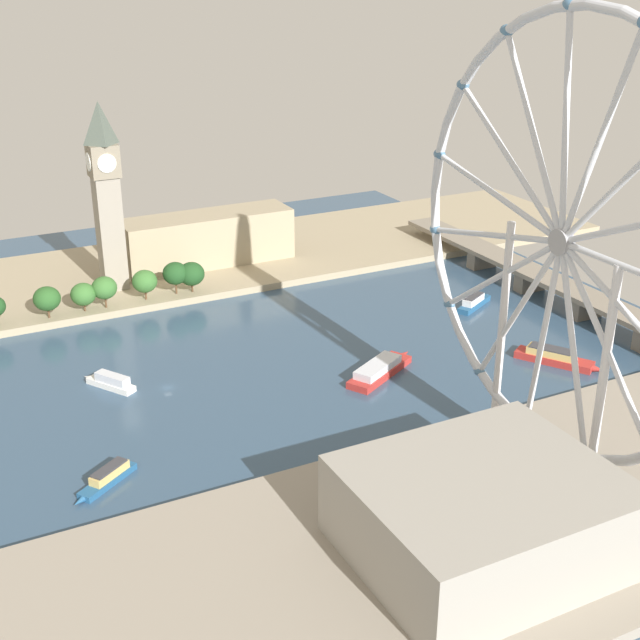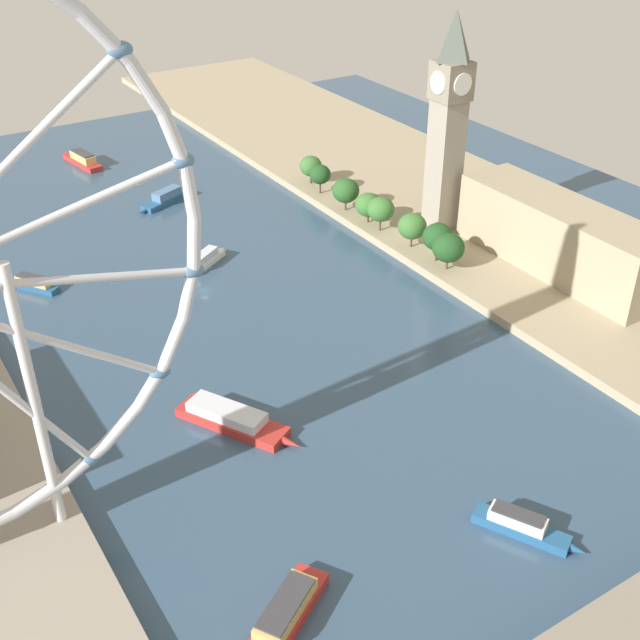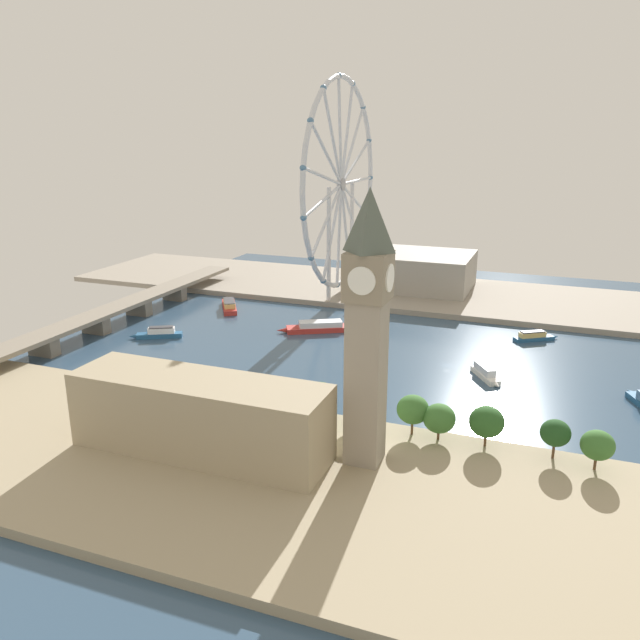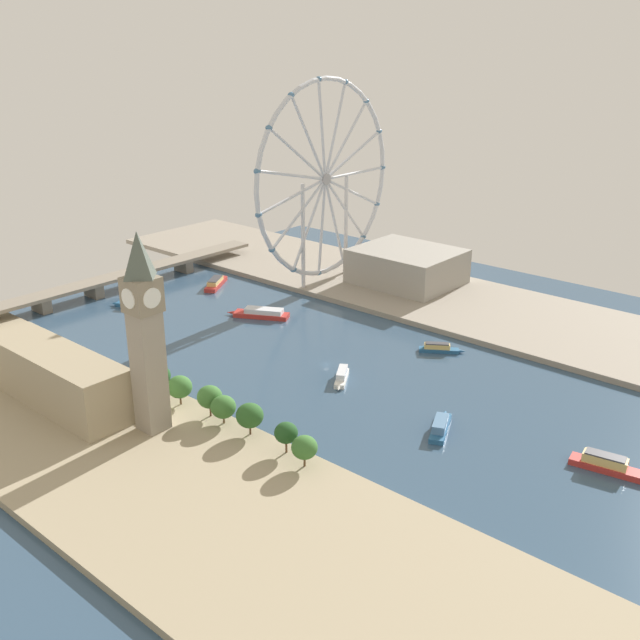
{
  "view_description": "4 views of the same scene",
  "coord_description": "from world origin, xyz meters",
  "px_view_note": "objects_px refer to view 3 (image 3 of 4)",
  "views": [
    {
      "loc": [
        255.84,
        -72.89,
        135.16
      ],
      "look_at": [
        -3.49,
        59.93,
        12.1
      ],
      "focal_mm": 48.51,
      "sensor_mm": 36.0,
      "label": 1
    },
    {
      "loc": [
        94.2,
        221.67,
        134.5
      ],
      "look_at": [
        -5.85,
        63.58,
        19.57
      ],
      "focal_mm": 45.61,
      "sensor_mm": 36.0,
      "label": 2
    },
    {
      "loc": [
        -255.15,
        -40.16,
        95.95
      ],
      "look_at": [
        -8.02,
        55.01,
        16.5
      ],
      "focal_mm": 35.47,
      "sensor_mm": 36.0,
      "label": 3
    },
    {
      "loc": [
        -243.43,
        -208.28,
        145.74
      ],
      "look_at": [
        15.05,
        16.98,
        14.11
      ],
      "focal_mm": 41.17,
      "sensor_mm": 36.0,
      "label": 4
    }
  ],
  "objects_px": {
    "tour_boat_1": "(159,333)",
    "tour_boat_5": "(317,327)",
    "river_bridge": "(118,310)",
    "tour_boat_0": "(534,337)",
    "riverside_hall": "(421,270)",
    "clock_tower": "(367,326)",
    "ferris_wheel": "(341,185)",
    "tour_boat_2": "(485,373)",
    "parliament_block": "(200,416)",
    "tour_boat_4": "(229,305)"
  },
  "relations": [
    {
      "from": "tour_boat_1",
      "to": "tour_boat_5",
      "type": "xyz_separation_m",
      "value": [
        36.98,
        -67.87,
        0.04
      ]
    },
    {
      "from": "river_bridge",
      "to": "tour_boat_0",
      "type": "height_order",
      "value": "river_bridge"
    },
    {
      "from": "riverside_hall",
      "to": "clock_tower",
      "type": "bearing_deg",
      "value": -171.88
    },
    {
      "from": "tour_boat_0",
      "to": "tour_boat_1",
      "type": "height_order",
      "value": "tour_boat_1"
    },
    {
      "from": "ferris_wheel",
      "to": "river_bridge",
      "type": "bearing_deg",
      "value": 136.33
    },
    {
      "from": "ferris_wheel",
      "to": "clock_tower",
      "type": "bearing_deg",
      "value": -158.71
    },
    {
      "from": "riverside_hall",
      "to": "tour_boat_2",
      "type": "relative_size",
      "value": 2.99
    },
    {
      "from": "ferris_wheel",
      "to": "river_bridge",
      "type": "xyz_separation_m",
      "value": [
        -93.36,
        89.12,
        -58.73
      ]
    },
    {
      "from": "tour_boat_2",
      "to": "parliament_block",
      "type": "bearing_deg",
      "value": -68.13
    },
    {
      "from": "clock_tower",
      "to": "parliament_block",
      "type": "height_order",
      "value": "clock_tower"
    },
    {
      "from": "tour_boat_2",
      "to": "tour_boat_5",
      "type": "bearing_deg",
      "value": -143.42
    },
    {
      "from": "tour_boat_2",
      "to": "clock_tower",
      "type": "bearing_deg",
      "value": -48.02
    },
    {
      "from": "tour_boat_0",
      "to": "tour_boat_4",
      "type": "relative_size",
      "value": 0.69
    },
    {
      "from": "tour_boat_0",
      "to": "tour_boat_1",
      "type": "xyz_separation_m",
      "value": [
        -60.53,
        169.57,
        0.23
      ]
    },
    {
      "from": "tour_boat_5",
      "to": "tour_boat_2",
      "type": "bearing_deg",
      "value": 129.96
    },
    {
      "from": "parliament_block",
      "to": "river_bridge",
      "type": "xyz_separation_m",
      "value": [
        107.76,
        115.21,
        -7.34
      ]
    },
    {
      "from": "clock_tower",
      "to": "riverside_hall",
      "type": "xyz_separation_m",
      "value": [
        217.34,
        31.0,
        -30.63
      ]
    },
    {
      "from": "river_bridge",
      "to": "tour_boat_0",
      "type": "xyz_separation_m",
      "value": [
        48.22,
        -202.83,
        -5.36
      ]
    },
    {
      "from": "ferris_wheel",
      "to": "riverside_hall",
      "type": "height_order",
      "value": "ferris_wheel"
    },
    {
      "from": "river_bridge",
      "to": "clock_tower",
      "type": "bearing_deg",
      "value": -120.32
    },
    {
      "from": "tour_boat_5",
      "to": "tour_boat_1",
      "type": "bearing_deg",
      "value": -0.12
    },
    {
      "from": "parliament_block",
      "to": "tour_boat_2",
      "type": "xyz_separation_m",
      "value": [
        98.84,
        -71.92,
        -12.52
      ]
    },
    {
      "from": "river_bridge",
      "to": "tour_boat_1",
      "type": "xyz_separation_m",
      "value": [
        -12.31,
        -33.26,
        -5.14
      ]
    },
    {
      "from": "tour_boat_5",
      "to": "clock_tower",
      "type": "bearing_deg",
      "value": 88.45
    },
    {
      "from": "parliament_block",
      "to": "river_bridge",
      "type": "height_order",
      "value": "parliament_block"
    },
    {
      "from": "tour_boat_1",
      "to": "tour_boat_4",
      "type": "bearing_deg",
      "value": -124.84
    },
    {
      "from": "river_bridge",
      "to": "tour_boat_4",
      "type": "distance_m",
      "value": 60.42
    },
    {
      "from": "tour_boat_0",
      "to": "tour_boat_5",
      "type": "relative_size",
      "value": 0.61
    },
    {
      "from": "riverside_hall",
      "to": "tour_boat_2",
      "type": "bearing_deg",
      "value": -157.04
    },
    {
      "from": "river_bridge",
      "to": "tour_boat_0",
      "type": "distance_m",
      "value": 208.55
    },
    {
      "from": "tour_boat_0",
      "to": "tour_boat_4",
      "type": "height_order",
      "value": "tour_boat_4"
    },
    {
      "from": "tour_boat_5",
      "to": "ferris_wheel",
      "type": "bearing_deg",
      "value": -108.79
    },
    {
      "from": "clock_tower",
      "to": "river_bridge",
      "type": "bearing_deg",
      "value": 59.68
    },
    {
      "from": "ferris_wheel",
      "to": "tour_boat_2",
      "type": "bearing_deg",
      "value": -136.22
    },
    {
      "from": "tour_boat_4",
      "to": "clock_tower",
      "type": "bearing_deg",
      "value": -170.66
    },
    {
      "from": "ferris_wheel",
      "to": "tour_boat_1",
      "type": "distance_m",
      "value": 135.51
    },
    {
      "from": "ferris_wheel",
      "to": "tour_boat_4",
      "type": "distance_m",
      "value": 93.91
    },
    {
      "from": "clock_tower",
      "to": "river_bridge",
      "type": "height_order",
      "value": "clock_tower"
    },
    {
      "from": "ferris_wheel",
      "to": "riverside_hall",
      "type": "distance_m",
      "value": 73.38
    },
    {
      "from": "riverside_hall",
      "to": "river_bridge",
      "type": "bearing_deg",
      "value": 132.91
    },
    {
      "from": "tour_boat_1",
      "to": "tour_boat_2",
      "type": "relative_size",
      "value": 1.19
    },
    {
      "from": "river_bridge",
      "to": "tour_boat_2",
      "type": "xyz_separation_m",
      "value": [
        -8.93,
        -187.14,
        -5.18
      ]
    },
    {
      "from": "clock_tower",
      "to": "tour_boat_5",
      "type": "bearing_deg",
      "value": 27.16
    },
    {
      "from": "parliament_block",
      "to": "tour_boat_5",
      "type": "bearing_deg",
      "value": 6.07
    },
    {
      "from": "clock_tower",
      "to": "parliament_block",
      "type": "relative_size",
      "value": 1.01
    },
    {
      "from": "ferris_wheel",
      "to": "tour_boat_5",
      "type": "distance_m",
      "value": 94.53
    },
    {
      "from": "river_bridge",
      "to": "tour_boat_0",
      "type": "bearing_deg",
      "value": -76.63
    },
    {
      "from": "tour_boat_4",
      "to": "parliament_block",
      "type": "bearing_deg",
      "value": 174.35
    },
    {
      "from": "parliament_block",
      "to": "tour_boat_5",
      "type": "relative_size",
      "value": 2.3
    },
    {
      "from": "ferris_wheel",
      "to": "tour_boat_1",
      "type": "height_order",
      "value": "ferris_wheel"
    }
  ]
}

